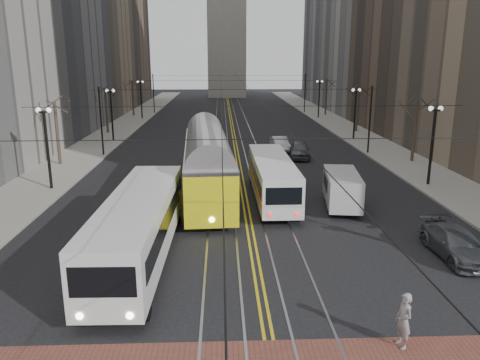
{
  "coord_description": "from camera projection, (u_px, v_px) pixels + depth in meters",
  "views": [
    {
      "loc": [
        -1.53,
        -14.72,
        9.15
      ],
      "look_at": [
        -0.57,
        8.82,
        3.0
      ],
      "focal_mm": 35.0,
      "sensor_mm": 36.0,
      "label": 1
    }
  ],
  "objects": [
    {
      "name": "ground",
      "position": [
        266.0,
        324.0,
        16.6
      ],
      "size": [
        260.0,
        260.0,
        0.0
      ],
      "primitive_type": "plane",
      "color": "black",
      "rests_on": "ground"
    },
    {
      "name": "sidewalk_left",
      "position": [
        115.0,
        132.0,
        59.5
      ],
      "size": [
        5.0,
        140.0,
        0.15
      ],
      "primitive_type": "cube",
      "color": "gray",
      "rests_on": "ground"
    },
    {
      "name": "sidewalk_right",
      "position": [
        348.0,
        130.0,
        60.67
      ],
      "size": [
        5.0,
        140.0,
        0.15
      ],
      "primitive_type": "cube",
      "color": "gray",
      "rests_on": "ground"
    },
    {
      "name": "streetcar_rails",
      "position": [
        233.0,
        132.0,
        60.1
      ],
      "size": [
        4.8,
        130.0,
        0.02
      ],
      "primitive_type": "cube",
      "color": "gray",
      "rests_on": "ground"
    },
    {
      "name": "centre_lines",
      "position": [
        233.0,
        132.0,
        60.1
      ],
      "size": [
        0.42,
        130.0,
        0.01
      ],
      "primitive_type": "cube",
      "color": "gold",
      "rests_on": "ground"
    },
    {
      "name": "building_left_far",
      "position": [
        100.0,
        2.0,
        93.69
      ],
      "size": [
        16.0,
        20.0,
        40.0
      ],
      "primitive_type": "cube",
      "color": "brown",
      "rests_on": "ground"
    },
    {
      "name": "building_right_far",
      "position": [
        352.0,
        4.0,
        95.7
      ],
      "size": [
        16.0,
        20.0,
        40.0
      ],
      "primitive_type": "cube",
      "color": "slate",
      "rests_on": "ground"
    },
    {
      "name": "lamp_posts",
      "position": [
        237.0,
        128.0,
        43.69
      ],
      "size": [
        27.6,
        57.2,
        5.6
      ],
      "color": "black",
      "rests_on": "ground"
    },
    {
      "name": "street_trees",
      "position": [
        235.0,
        120.0,
        49.97
      ],
      "size": [
        31.68,
        53.28,
        5.6
      ],
      "color": "#382D23",
      "rests_on": "ground"
    },
    {
      "name": "trolley_wires",
      "position": [
        235.0,
        111.0,
        49.32
      ],
      "size": [
        25.96,
        120.0,
        6.6
      ],
      "color": "black",
      "rests_on": "ground"
    },
    {
      "name": "transit_bus",
      "position": [
        139.0,
        230.0,
        21.36
      ],
      "size": [
        2.87,
        12.53,
        3.12
      ],
      "primitive_type": "cube",
      "rotation": [
        0.0,
        0.0,
        -0.02
      ],
      "color": "silver",
      "rests_on": "ground"
    },
    {
      "name": "streetcar",
      "position": [
        207.0,
        168.0,
        31.98
      ],
      "size": [
        3.77,
        15.86,
        3.71
      ],
      "primitive_type": "cube",
      "rotation": [
        0.0,
        0.0,
        0.05
      ],
      "color": "yellow",
      "rests_on": "ground"
    },
    {
      "name": "rear_bus",
      "position": [
        272.0,
        180.0,
        30.74
      ],
      "size": [
        2.44,
        10.78,
        2.81
      ],
      "primitive_type": "cube",
      "rotation": [
        0.0,
        0.0,
        0.01
      ],
      "color": "silver",
      "rests_on": "ground"
    },
    {
      "name": "cargo_van",
      "position": [
        342.0,
        191.0,
        29.21
      ],
      "size": [
        2.62,
        5.3,
        2.25
      ],
      "primitive_type": "cube",
      "rotation": [
        0.0,
        0.0,
        -0.14
      ],
      "color": "#B9B9B9",
      "rests_on": "ground"
    },
    {
      "name": "sedan_grey",
      "position": [
        300.0,
        150.0,
        44.01
      ],
      "size": [
        2.33,
        4.65,
        1.52
      ],
      "primitive_type": "imported",
      "rotation": [
        0.0,
        0.0,
        -0.12
      ],
      "color": "#474B4F",
      "rests_on": "ground"
    },
    {
      "name": "sedan_silver",
      "position": [
        280.0,
        144.0,
        47.61
      ],
      "size": [
        1.83,
        4.3,
        1.38
      ],
      "primitive_type": "imported",
      "rotation": [
        0.0,
        0.0,
        0.09
      ],
      "color": "#B6BABF",
      "rests_on": "ground"
    },
    {
      "name": "sedan_parked",
      "position": [
        456.0,
        243.0,
        22.07
      ],
      "size": [
        1.99,
        4.77,
        1.38
      ],
      "primitive_type": "imported",
      "rotation": [
        0.0,
        0.0,
        0.01
      ],
      "color": "#43464B",
      "rests_on": "ground"
    },
    {
      "name": "pedestrian_b",
      "position": [
        404.0,
        320.0,
        15.08
      ],
      "size": [
        0.57,
        0.76,
        1.88
      ],
      "primitive_type": "imported",
      "rotation": [
        0.0,
        0.0,
        4.91
      ],
      "color": "gray",
      "rests_on": "crosswalk_band"
    }
  ]
}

